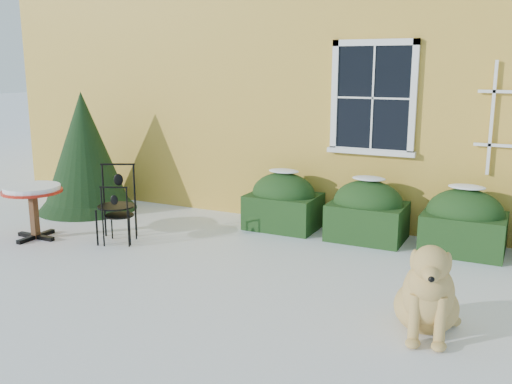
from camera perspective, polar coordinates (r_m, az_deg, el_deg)
The scene contains 8 objects.
ground at distance 6.47m, azimuth -3.98°, elevation -9.55°, with size 80.00×80.00×0.00m, color white.
house at distance 12.56m, azimuth 12.69°, elevation 15.84°, with size 12.40×8.40×6.40m.
hedge_row at distance 8.10m, azimuth 15.52°, elevation -2.43°, with size 4.95×0.80×0.91m.
evergreen_shrub at distance 10.10m, azimuth -16.72°, elevation 2.78°, with size 1.66×1.66×2.01m.
bistro_table at distance 8.65m, azimuth -21.46°, elevation -0.25°, with size 0.83×0.83×0.77m.
patio_chair_near at distance 8.10m, azimuth -13.60°, elevation -2.18°, with size 0.49×0.48×0.84m.
patio_chair_far at distance 8.26m, azimuth -13.76°, elevation -1.08°, with size 0.64×0.63×1.07m.
dog at distance 5.48m, azimuth 16.80°, elevation -9.96°, with size 0.71×1.07×0.95m.
Camera 1 is at (3.04, -5.17, 2.43)m, focal length 40.00 mm.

